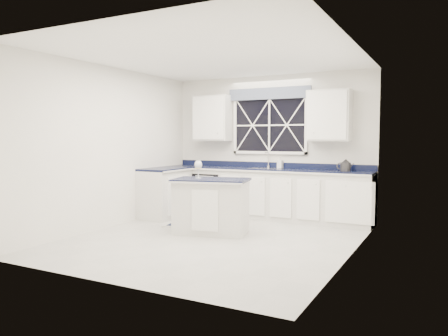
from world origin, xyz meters
The scene contains 13 objects.
ground centered at (0.00, 0.00, 0.00)m, with size 4.50×4.50×0.00m, color #A2A29E.
back_wall centered at (0.00, 2.25, 1.35)m, with size 4.00×0.10×2.70m, color silver.
base_cabinets centered at (-0.33, 1.78, 0.45)m, with size 3.99×1.60×0.90m.
countertop centered at (0.00, 1.95, 0.92)m, with size 3.98×0.64×0.04m, color black.
dishwasher centered at (-1.10, 1.95, 0.41)m, with size 0.60×0.58×0.82m, color black.
window centered at (0.00, 2.20, 1.83)m, with size 1.65×0.09×1.26m.
upper_cabinets centered at (0.00, 2.08, 1.90)m, with size 3.10×0.34×0.90m.
faucet centered at (0.00, 2.14, 1.10)m, with size 0.05×0.20×0.30m.
island centered at (-0.24, 0.35, 0.44)m, with size 1.29×0.94×0.87m.
rug centered at (-0.71, 0.83, 0.01)m, with size 1.31×0.96×0.02m.
kettle centered at (1.50, 1.99, 1.03)m, with size 0.28×0.21×0.21m.
wine_glass centered at (-0.48, 0.35, 1.07)m, with size 0.12×0.12×0.29m.
soap_bottle centered at (0.24, 2.17, 1.05)m, with size 0.09×0.10×0.21m, color silver.
Camera 1 is at (3.11, -5.63, 1.52)m, focal length 35.00 mm.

